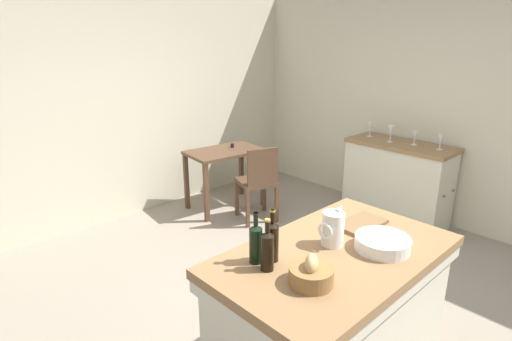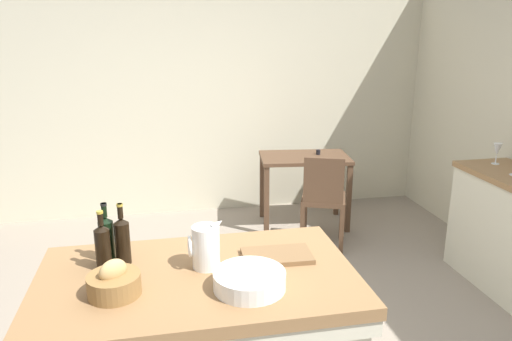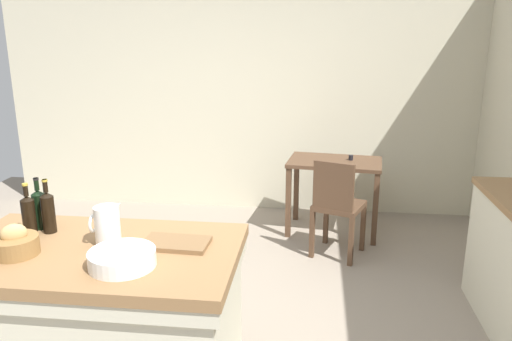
{
  "view_description": "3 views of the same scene",
  "coord_description": "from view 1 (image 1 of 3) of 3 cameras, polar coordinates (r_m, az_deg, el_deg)",
  "views": [
    {
      "loc": [
        -2.07,
        -1.9,
        2.09
      ],
      "look_at": [
        0.22,
        0.5,
        1.0
      ],
      "focal_mm": 29.06,
      "sensor_mm": 36.0,
      "label": 1
    },
    {
      "loc": [
        -0.41,
        -2.72,
        1.99
      ],
      "look_at": [
        0.26,
        0.65,
        1.0
      ],
      "focal_mm": 34.11,
      "sensor_mm": 36.0,
      "label": 2
    },
    {
      "loc": [
        0.81,
        -2.95,
        1.99
      ],
      "look_at": [
        0.4,
        0.59,
        0.99
      ],
      "focal_mm": 35.43,
      "sensor_mm": 36.0,
      "label": 3
    }
  ],
  "objects": [
    {
      "name": "ground_plane",
      "position": [
        3.51,
        3.26,
        -18.49
      ],
      "size": [
        6.76,
        6.76,
        0.0
      ],
      "primitive_type": "plane",
      "color": "gray"
    },
    {
      "name": "bread_basket",
      "position": [
        2.14,
        7.6,
        -13.93
      ],
      "size": [
        0.23,
        0.23,
        0.16
      ],
      "color": "olive",
      "rests_on": "island_table"
    },
    {
      "name": "wooden_chair",
      "position": [
        4.76,
        0.32,
        -1.45
      ],
      "size": [
        0.52,
        0.52,
        0.91
      ],
      "color": "#513826",
      "rests_on": "ground"
    },
    {
      "name": "island_table",
      "position": [
        2.7,
        10.37,
        -18.67
      ],
      "size": [
        1.47,
        0.87,
        0.91
      ],
      "color": "olive",
      "rests_on": "ground"
    },
    {
      "name": "wall_back",
      "position": [
        5.02,
        -18.81,
        8.13
      ],
      "size": [
        5.32,
        0.12,
        2.6
      ],
      "primitive_type": "cube",
      "color": "beige",
      "rests_on": "ground"
    },
    {
      "name": "pitcher",
      "position": [
        2.49,
        10.52,
        -7.85
      ],
      "size": [
        0.17,
        0.13,
        0.25
      ],
      "color": "white",
      "rests_on": "island_table"
    },
    {
      "name": "wash_bowl",
      "position": [
        2.54,
        17.01,
        -9.56
      ],
      "size": [
        0.32,
        0.32,
        0.08
      ],
      "primitive_type": "cylinder",
      "color": "white",
      "rests_on": "island_table"
    },
    {
      "name": "wine_glass_middle",
      "position": [
        4.97,
        18.09,
        5.22
      ],
      "size": [
        0.07,
        0.07,
        0.19
      ],
      "color": "white",
      "rests_on": "side_cabinet"
    },
    {
      "name": "side_cabinet",
      "position": [
        5.11,
        18.85,
        -1.43
      ],
      "size": [
        0.52,
        1.2,
        0.93
      ],
      "color": "olive",
      "rests_on": "ground"
    },
    {
      "name": "wine_bottle_green",
      "position": [
        2.2,
        1.56,
        -10.82
      ],
      "size": [
        0.07,
        0.07,
        0.29
      ],
      "color": "black",
      "rests_on": "island_table"
    },
    {
      "name": "wine_glass_right",
      "position": [
        5.18,
        15.47,
        5.84
      ],
      "size": [
        0.07,
        0.07,
        0.17
      ],
      "color": "white",
      "rests_on": "side_cabinet"
    },
    {
      "name": "cutting_board",
      "position": [
        2.81,
        14.26,
        -7.11
      ],
      "size": [
        0.35,
        0.22,
        0.02
      ],
      "primitive_type": "cube",
      "rotation": [
        0.0,
        0.0,
        -0.04
      ],
      "color": "brown",
      "rests_on": "island_table"
    },
    {
      "name": "wine_bottle_dark",
      "position": [
        2.28,
        2.23,
        -9.57
      ],
      "size": [
        0.07,
        0.07,
        0.3
      ],
      "color": "black",
      "rests_on": "island_table"
    },
    {
      "name": "wall_right",
      "position": [
        5.11,
        24.17,
        7.66
      ],
      "size": [
        0.12,
        5.2,
        2.6
      ],
      "primitive_type": "cube",
      "color": "beige",
      "rests_on": "ground"
    },
    {
      "name": "wine_bottle_amber",
      "position": [
        2.27,
        -0.04,
        -9.88
      ],
      "size": [
        0.07,
        0.07,
        0.29
      ],
      "color": "black",
      "rests_on": "island_table"
    },
    {
      "name": "wine_glass_far_left",
      "position": [
        4.82,
        24.08,
        3.96
      ],
      "size": [
        0.07,
        0.07,
        0.17
      ],
      "color": "white",
      "rests_on": "side_cabinet"
    },
    {
      "name": "wine_glass_left",
      "position": [
        4.93,
        21.03,
        4.53
      ],
      "size": [
        0.07,
        0.07,
        0.16
      ],
      "color": "white",
      "rests_on": "side_cabinet"
    },
    {
      "name": "writing_desk",
      "position": [
        5.13,
        -4.33,
        1.49
      ],
      "size": [
        0.96,
        0.66,
        0.8
      ],
      "color": "#513826",
      "rests_on": "ground"
    }
  ]
}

